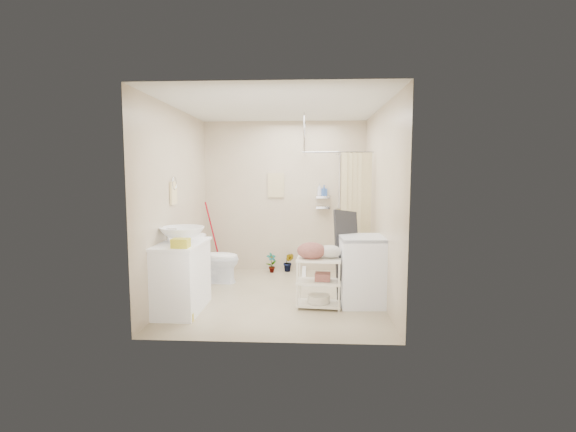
% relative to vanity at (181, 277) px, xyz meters
% --- Properties ---
extents(floor, '(3.20, 3.20, 0.00)m').
position_rel_vanity_xyz_m(floor, '(1.16, 0.66, -0.43)').
color(floor, tan).
rests_on(floor, ground).
extents(ceiling, '(2.80, 3.20, 0.04)m').
position_rel_vanity_xyz_m(ceiling, '(1.16, 0.66, 2.17)').
color(ceiling, silver).
rests_on(ceiling, ground).
extents(wall_back, '(2.80, 0.04, 2.60)m').
position_rel_vanity_xyz_m(wall_back, '(1.16, 2.26, 0.87)').
color(wall_back, beige).
rests_on(wall_back, ground).
extents(wall_front, '(2.80, 0.04, 2.60)m').
position_rel_vanity_xyz_m(wall_front, '(1.16, -0.94, 0.87)').
color(wall_front, beige).
rests_on(wall_front, ground).
extents(wall_left, '(0.04, 3.20, 2.60)m').
position_rel_vanity_xyz_m(wall_left, '(-0.24, 0.66, 0.87)').
color(wall_left, beige).
rests_on(wall_left, ground).
extents(wall_right, '(0.04, 3.20, 2.60)m').
position_rel_vanity_xyz_m(wall_right, '(2.56, 0.66, 0.87)').
color(wall_right, beige).
rests_on(wall_right, ground).
extents(vanity, '(0.56, 0.99, 0.86)m').
position_rel_vanity_xyz_m(vanity, '(0.00, 0.00, 0.00)').
color(vanity, white).
rests_on(vanity, ground).
extents(sink, '(0.67, 0.67, 0.19)m').
position_rel_vanity_xyz_m(sink, '(0.01, 0.04, 0.53)').
color(sink, white).
rests_on(sink, vanity).
extents(counter_basket, '(0.20, 0.16, 0.11)m').
position_rel_vanity_xyz_m(counter_basket, '(0.12, -0.36, 0.48)').
color(counter_basket, gold).
rests_on(counter_basket, vanity).
extents(floor_basket, '(0.26, 0.21, 0.13)m').
position_rel_vanity_xyz_m(floor_basket, '(0.16, -0.36, -0.36)').
color(floor_basket, yellow).
rests_on(floor_basket, ground).
extents(toilet, '(0.77, 0.47, 0.76)m').
position_rel_vanity_xyz_m(toilet, '(0.12, 1.35, -0.05)').
color(toilet, white).
rests_on(toilet, ground).
extents(mop, '(0.14, 0.14, 1.21)m').
position_rel_vanity_xyz_m(mop, '(-0.12, 2.14, 0.17)').
color(mop, '#B20215').
rests_on(mop, ground).
extents(potted_plant_a, '(0.22, 0.20, 0.34)m').
position_rel_vanity_xyz_m(potted_plant_a, '(0.95, 2.03, -0.26)').
color(potted_plant_a, '#964D21').
rests_on(potted_plant_a, ground).
extents(potted_plant_b, '(0.19, 0.16, 0.33)m').
position_rel_vanity_xyz_m(potted_plant_b, '(1.23, 2.12, -0.27)').
color(potted_plant_b, brown).
rests_on(potted_plant_b, ground).
extents(hanging_towel, '(0.28, 0.03, 0.42)m').
position_rel_vanity_xyz_m(hanging_towel, '(1.01, 2.24, 1.07)').
color(hanging_towel, beige).
rests_on(hanging_towel, wall_back).
extents(towel_ring, '(0.04, 0.22, 0.34)m').
position_rel_vanity_xyz_m(towel_ring, '(-0.22, 0.46, 1.04)').
color(towel_ring, '#FFE7A2').
rests_on(towel_ring, wall_left).
extents(tp_holder, '(0.08, 0.12, 0.14)m').
position_rel_vanity_xyz_m(tp_holder, '(-0.20, 0.71, 0.29)').
color(tp_holder, white).
rests_on(tp_holder, wall_left).
extents(shower, '(1.10, 1.10, 2.10)m').
position_rel_vanity_xyz_m(shower, '(2.01, 1.71, 0.62)').
color(shower, white).
rests_on(shower, ground).
extents(shampoo_bottle_a, '(0.11, 0.11, 0.21)m').
position_rel_vanity_xyz_m(shampoo_bottle_a, '(1.77, 2.20, 0.99)').
color(shampoo_bottle_a, silver).
rests_on(shampoo_bottle_a, shower).
extents(shampoo_bottle_b, '(0.11, 0.11, 0.19)m').
position_rel_vanity_xyz_m(shampoo_bottle_b, '(1.84, 2.18, 0.98)').
color(shampoo_bottle_b, '#345AA6').
rests_on(shampoo_bottle_b, shower).
extents(washing_machine, '(0.65, 0.67, 0.90)m').
position_rel_vanity_xyz_m(washing_machine, '(2.30, 0.38, 0.02)').
color(washing_machine, silver).
rests_on(washing_machine, ground).
extents(laundry_rack, '(0.58, 0.37, 0.77)m').
position_rel_vanity_xyz_m(laundry_rack, '(1.72, 0.19, -0.05)').
color(laundry_rack, silver).
rests_on(laundry_rack, ground).
extents(ironing_board, '(0.36, 0.26, 1.26)m').
position_rel_vanity_xyz_m(ironing_board, '(2.10, 0.52, 0.20)').
color(ironing_board, black).
rests_on(ironing_board, ground).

